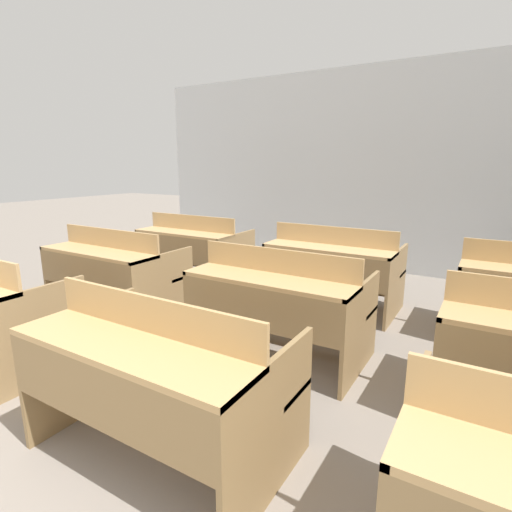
% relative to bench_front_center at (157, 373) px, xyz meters
% --- Properties ---
extents(wall_back, '(7.11, 0.06, 2.74)m').
position_rel_bench_front_center_xyz_m(wall_back, '(-0.07, 4.30, 0.92)').
color(wall_back, silver).
rests_on(wall_back, ground_plane).
extents(bench_front_center, '(1.27, 0.78, 0.86)m').
position_rel_bench_front_center_xyz_m(bench_front_center, '(0.00, 0.00, 0.00)').
color(bench_front_center, olive).
rests_on(bench_front_center, ground_plane).
extents(bench_second_left, '(1.27, 0.78, 0.86)m').
position_rel_bench_front_center_xyz_m(bench_second_left, '(-1.80, 1.24, 0.00)').
color(bench_second_left, '#96774D').
rests_on(bench_second_left, ground_plane).
extents(bench_second_center, '(1.27, 0.78, 0.86)m').
position_rel_bench_front_center_xyz_m(bench_second_center, '(0.01, 1.26, 0.00)').
color(bench_second_center, '#92744A').
rests_on(bench_second_center, ground_plane).
extents(bench_third_left, '(1.27, 0.78, 0.86)m').
position_rel_bench_front_center_xyz_m(bench_third_left, '(-1.82, 2.47, 0.00)').
color(bench_third_left, '#987A50').
rests_on(bench_third_left, ground_plane).
extents(bench_third_center, '(1.27, 0.78, 0.86)m').
position_rel_bench_front_center_xyz_m(bench_third_center, '(-0.01, 2.49, 0.00)').
color(bench_third_center, '#9A7B51').
rests_on(bench_third_center, ground_plane).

